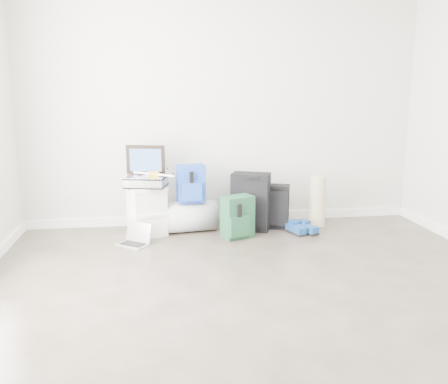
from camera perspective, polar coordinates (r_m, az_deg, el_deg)
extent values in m
plane|color=#322D24|center=(3.34, 6.32, -15.10)|extent=(5.00, 5.00, 0.00)
cube|color=silver|center=(5.42, -0.10, 10.30)|extent=(4.50, 0.02, 2.70)
cube|color=white|center=(5.61, -0.08, -3.10)|extent=(4.50, 0.02, 0.10)
cube|color=white|center=(5.14, -9.17, -3.93)|extent=(0.43, 0.39, 0.23)
cube|color=white|center=(5.11, -9.22, -2.50)|extent=(0.45, 0.42, 0.04)
cube|color=white|center=(5.08, -9.27, -1.06)|extent=(0.43, 0.39, 0.23)
cube|color=white|center=(5.05, -9.32, 0.40)|extent=(0.45, 0.42, 0.04)
cube|color=#B2B2B7|center=(5.03, -9.35, 1.25)|extent=(0.47, 0.39, 0.12)
cube|color=black|center=(5.10, -9.42, 3.83)|extent=(0.41, 0.14, 0.31)
cube|color=#264D99|center=(5.08, -9.42, 3.81)|extent=(0.33, 0.10, 0.24)
cube|color=gold|center=(5.00, -8.47, 2.16)|extent=(0.11, 0.11, 0.05)
cube|color=white|center=(5.10, -7.62, 2.38)|extent=(0.17, 0.22, 0.02)
cube|color=white|center=(5.07, -9.65, 2.27)|extent=(0.22, 0.17, 0.02)
cube|color=white|center=(4.90, -9.36, 1.92)|extent=(0.17, 0.22, 0.02)
cube|color=white|center=(4.92, -7.26, 2.04)|extent=(0.22, 0.17, 0.02)
cylinder|color=#999BA2|center=(5.22, -3.97, -2.95)|extent=(0.58, 0.40, 0.34)
cube|color=#193AA6|center=(5.12, -4.01, 1.02)|extent=(0.31, 0.21, 0.41)
cube|color=#193AA6|center=(5.04, -3.91, 0.04)|extent=(0.22, 0.08, 0.19)
cube|color=black|center=(5.25, 3.22, -1.16)|extent=(0.47, 0.37, 0.64)
cube|color=black|center=(5.12, 3.52, -1.50)|extent=(0.30, 0.14, 0.51)
cube|color=black|center=(5.07, 3.55, 1.79)|extent=(0.12, 0.07, 0.03)
cube|color=#163D27|center=(4.99, 1.64, -2.99)|extent=(0.37, 0.30, 0.45)
cube|color=#163D27|center=(4.91, 1.84, -4.16)|extent=(0.24, 0.15, 0.21)
cube|color=black|center=(5.35, 6.14, -1.74)|extent=(0.35, 0.27, 0.49)
cube|color=black|center=(5.25, 6.42, -2.01)|extent=(0.23, 0.10, 0.39)
cube|color=black|center=(5.21, 6.46, 0.44)|extent=(0.11, 0.05, 0.02)
cube|color=black|center=(5.22, 8.63, -4.84)|extent=(0.19, 0.29, 0.03)
cube|color=#1B51A2|center=(5.21, 8.64, -4.36)|extent=(0.18, 0.28, 0.07)
cube|color=black|center=(5.25, 9.90, -4.76)|extent=(0.22, 0.29, 0.03)
cube|color=#1B51A2|center=(5.24, 9.92, -4.28)|extent=(0.22, 0.28, 0.07)
cylinder|color=tan|center=(5.51, 11.16, -1.08)|extent=(0.19, 0.19, 0.57)
cube|color=silver|center=(4.87, -10.93, -6.25)|extent=(0.36, 0.35, 0.01)
cube|color=black|center=(4.86, -10.93, -6.16)|extent=(0.29, 0.27, 0.00)
cube|color=black|center=(4.91, -10.21, -4.75)|extent=(0.24, 0.19, 0.20)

